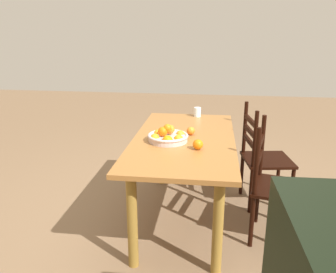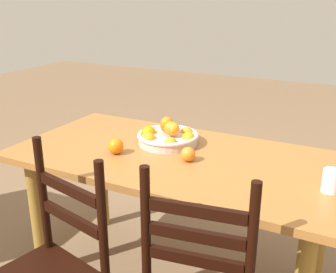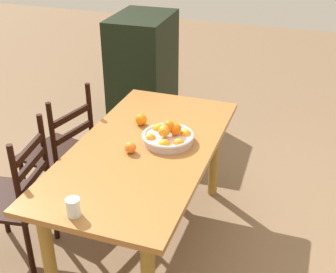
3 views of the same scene
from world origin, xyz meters
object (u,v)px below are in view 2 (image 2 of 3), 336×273
object	(u,v)px
orange_loose_0	(188,154)
orange_loose_1	(116,146)
fruit_bowl	(168,136)
dining_table	(176,174)
drinking_glass	(331,181)

from	to	relation	value
orange_loose_0	orange_loose_1	bearing A→B (deg)	12.10
fruit_bowl	orange_loose_0	bearing A→B (deg)	138.96
orange_loose_1	orange_loose_0	bearing A→B (deg)	-167.90
dining_table	orange_loose_1	world-z (taller)	orange_loose_1
fruit_bowl	drinking_glass	bearing A→B (deg)	166.84
orange_loose_1	fruit_bowl	bearing A→B (deg)	-123.31
orange_loose_0	orange_loose_1	distance (m)	0.37
drinking_glass	fruit_bowl	bearing A→B (deg)	-13.16
dining_table	drinking_glass	bearing A→B (deg)	174.22
orange_loose_1	drinking_glass	bearing A→B (deg)	-176.92
fruit_bowl	drinking_glass	distance (m)	0.87
orange_loose_0	orange_loose_1	xyz separation A→B (m)	(0.37, 0.08, 0.00)
fruit_bowl	orange_loose_0	distance (m)	0.27
fruit_bowl	drinking_glass	xyz separation A→B (m)	(-0.85, 0.20, 0.01)
dining_table	fruit_bowl	bearing A→B (deg)	-48.44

